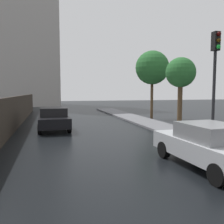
# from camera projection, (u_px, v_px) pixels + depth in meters

# --- Properties ---
(car_silver_near_kerb) EXTENTS (1.94, 4.24, 1.43)m
(car_silver_near_kerb) POSITION_uv_depth(u_px,v_px,m) (208.00, 145.00, 7.54)
(car_silver_near_kerb) COLOR #B2B5BA
(car_silver_near_kerb) RESTS_ON ground
(car_black_far_ahead) EXTENTS (2.02, 4.30, 1.43)m
(car_black_far_ahead) POSITION_uv_depth(u_px,v_px,m) (53.00, 118.00, 14.99)
(car_black_far_ahead) COLOR black
(car_black_far_ahead) RESTS_ON ground
(traffic_light) EXTENTS (0.26, 0.39, 4.69)m
(traffic_light) POSITION_uv_depth(u_px,v_px,m) (215.00, 69.00, 9.47)
(traffic_light) COLOR black
(traffic_light) RESTS_ON sidewalk_strip
(street_tree_near) EXTENTS (2.04, 2.04, 4.78)m
(street_tree_near) POSITION_uv_depth(u_px,v_px,m) (181.00, 74.00, 16.01)
(street_tree_near) COLOR #4C3823
(street_tree_near) RESTS_ON ground
(street_tree_mid) EXTENTS (2.99, 2.99, 6.06)m
(street_tree_mid) POSITION_uv_depth(u_px,v_px,m) (152.00, 68.00, 20.84)
(street_tree_mid) COLOR #4C3823
(street_tree_mid) RESTS_ON ground
(distant_tower) EXTENTS (10.79, 11.52, 36.34)m
(distant_tower) POSITION_uv_depth(u_px,v_px,m) (26.00, 17.00, 40.13)
(distant_tower) COLOR #9E9993
(distant_tower) RESTS_ON ground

